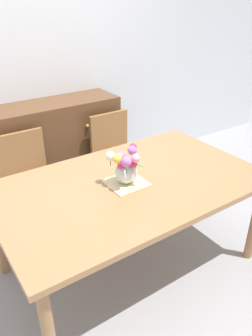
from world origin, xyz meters
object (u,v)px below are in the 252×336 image
object	(u,v)px
chair_right	(115,152)
dresser	(52,151)
chair_left	(28,177)
flower_vase	(125,167)
dining_table	(130,191)

from	to	relation	value
chair_right	dresser	bearing A→B (deg)	-40.60
chair_left	chair_right	bearing A→B (deg)	-180.00
chair_left	flower_vase	distance (m)	1.07
chair_left	dresser	world-z (taller)	dresser
chair_left	flower_vase	size ratio (longest dim) A/B	3.46
dining_table	flower_vase	xyz separation A→B (m)	(-0.05, -0.01, 0.21)
chair_left	dresser	xyz separation A→B (m)	(0.40, 0.42, -0.02)
chair_right	dresser	xyz separation A→B (m)	(-0.50, 0.42, -0.02)
dining_table	flower_vase	distance (m)	0.22
dining_table	chair_right	xyz separation A→B (m)	(0.45, 0.91, -0.17)
dining_table	dresser	distance (m)	1.34
chair_right	dresser	world-z (taller)	dresser
dresser	dining_table	bearing A→B (deg)	-88.05
dresser	flower_vase	size ratio (longest dim) A/B	5.41
chair_left	dresser	distance (m)	0.59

